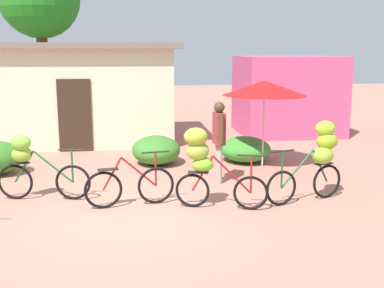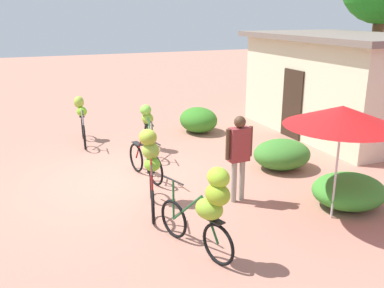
# 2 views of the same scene
# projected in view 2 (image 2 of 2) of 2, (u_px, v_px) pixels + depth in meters

# --- Properties ---
(ground_plane) EXTENTS (60.00, 60.00, 0.00)m
(ground_plane) POSITION_uv_depth(u_px,v_px,m) (124.00, 181.00, 9.34)
(ground_plane) COLOR #AF7461
(building_low) EXTENTS (5.99, 3.84, 2.96)m
(building_low) POSITION_uv_depth(u_px,v_px,m) (340.00, 84.00, 12.81)
(building_low) COLOR beige
(building_low) RESTS_ON ground
(hedge_bush_front_left) EXTENTS (1.34, 1.13, 0.77)m
(hedge_bush_front_left) POSITION_uv_depth(u_px,v_px,m) (198.00, 120.00, 13.09)
(hedge_bush_front_left) COLOR #377D23
(hedge_bush_front_left) RESTS_ON ground
(hedge_bush_front_right) EXTENTS (1.19, 1.39, 0.69)m
(hedge_bush_front_right) POSITION_uv_depth(u_px,v_px,m) (282.00, 154.00, 10.02)
(hedge_bush_front_right) COLOR #3B7B2B
(hedge_bush_front_right) RESTS_ON ground
(hedge_bush_mid) EXTENTS (1.28, 1.42, 0.62)m
(hedge_bush_mid) POSITION_uv_depth(u_px,v_px,m) (349.00, 191.00, 8.05)
(hedge_bush_mid) COLOR #3A8E2F
(hedge_bush_mid) RESTS_ON ground
(market_umbrella) EXTENTS (1.96, 1.96, 2.07)m
(market_umbrella) POSITION_uv_depth(u_px,v_px,m) (342.00, 116.00, 7.10)
(market_umbrella) COLOR beige
(market_umbrella) RESTS_ON ground
(bicycle_leftmost) EXTENTS (1.75, 0.37, 1.27)m
(bicycle_leftmost) POSITION_uv_depth(u_px,v_px,m) (82.00, 117.00, 12.03)
(bicycle_leftmost) COLOR black
(bicycle_leftmost) RESTS_ON ground
(bicycle_near_pile) EXTENTS (1.75, 0.39, 1.24)m
(bicycle_near_pile) POSITION_uv_depth(u_px,v_px,m) (148.00, 125.00, 11.13)
(bicycle_near_pile) COLOR black
(bicycle_near_pile) RESTS_ON ground
(bicycle_center_loaded) EXTENTS (1.61, 0.33, 0.98)m
(bicycle_center_loaded) POSITION_uv_depth(u_px,v_px,m) (145.00, 162.00, 9.41)
(bicycle_center_loaded) COLOR black
(bicycle_center_loaded) RESTS_ON ground
(bicycle_by_shop) EXTENTS (1.60, 0.53, 1.45)m
(bicycle_by_shop) POSITION_uv_depth(u_px,v_px,m) (151.00, 160.00, 8.01)
(bicycle_by_shop) COLOR black
(bicycle_by_shop) RESTS_ON ground
(bicycle_rightmost) EXTENTS (1.63, 0.64, 1.49)m
(bicycle_rightmost) POSITION_uv_depth(u_px,v_px,m) (209.00, 205.00, 6.16)
(bicycle_rightmost) COLOR black
(bicycle_rightmost) RESTS_ON ground
(person_vendor) EXTENTS (0.23, 0.58, 1.72)m
(person_vendor) POSITION_uv_depth(u_px,v_px,m) (239.00, 150.00, 8.05)
(person_vendor) COLOR gray
(person_vendor) RESTS_ON ground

